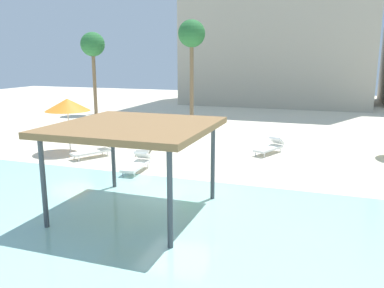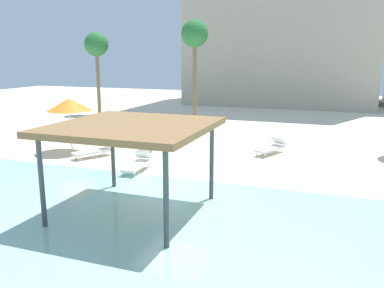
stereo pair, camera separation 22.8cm
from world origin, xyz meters
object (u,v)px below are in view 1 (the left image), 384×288
object	(u,v)px
shade_pavilion	(135,129)
lounge_chair_2	(146,145)
lounge_chair_1	(270,147)
palm_tree_3	(192,36)
lounge_chair_3	(137,163)
lounge_chair_0	(94,150)
beach_umbrella_orange_3	(67,105)
palm_tree_2	(93,46)

from	to	relation	value
shade_pavilion	lounge_chair_2	bearing A→B (deg)	113.58
shade_pavilion	lounge_chair_1	distance (m)	9.50
lounge_chair_1	lounge_chair_2	world-z (taller)	same
lounge_chair_1	palm_tree_3	size ratio (longest dim) A/B	0.28
lounge_chair_3	palm_tree_3	size ratio (longest dim) A/B	0.27
lounge_chair_0	lounge_chair_2	size ratio (longest dim) A/B	0.98
palm_tree_3	shade_pavilion	bearing A→B (deg)	-76.16
palm_tree_3	lounge_chair_1	bearing A→B (deg)	-49.92
beach_umbrella_orange_3	lounge_chair_0	xyz separation A→B (m)	(1.75, -0.60, -1.98)
lounge_chair_1	beach_umbrella_orange_3	bearing A→B (deg)	-49.74
palm_tree_3	palm_tree_2	bearing A→B (deg)	173.73
lounge_chair_2	lounge_chair_3	size ratio (longest dim) A/B	1.03
shade_pavilion	palm_tree_2	size ratio (longest dim) A/B	0.67
beach_umbrella_orange_3	lounge_chair_2	xyz separation A→B (m)	(3.52, 1.27, -1.98)
beach_umbrella_orange_3	palm_tree_2	world-z (taller)	palm_tree_2
shade_pavilion	lounge_chair_2	xyz separation A→B (m)	(-3.18, 7.28, -2.21)
lounge_chair_3	palm_tree_2	distance (m)	18.36
shade_pavilion	lounge_chair_0	world-z (taller)	shade_pavilion
palm_tree_2	palm_tree_3	world-z (taller)	palm_tree_3
lounge_chair_0	lounge_chair_2	xyz separation A→B (m)	(1.77, 1.87, 0.00)
lounge_chair_2	palm_tree_2	world-z (taller)	palm_tree_2
lounge_chair_3	palm_tree_2	xyz separation A→B (m)	(-10.80, 13.97, 5.03)
shade_pavilion	palm_tree_3	xyz separation A→B (m)	(-4.19, 17.00, 3.41)
beach_umbrella_orange_3	palm_tree_3	bearing A→B (deg)	77.10
lounge_chair_2	lounge_chair_0	bearing A→B (deg)	-58.90
shade_pavilion	palm_tree_2	bearing A→B (deg)	125.49
lounge_chair_1	palm_tree_3	xyz separation A→B (m)	(-6.85, 8.14, 5.61)
lounge_chair_1	palm_tree_2	xyz separation A→B (m)	(-15.46, 9.09, 5.03)
lounge_chair_0	lounge_chair_3	distance (m)	3.29
beach_umbrella_orange_3	lounge_chair_3	xyz separation A→B (m)	(4.71, -2.04, -1.98)
lounge_chair_0	palm_tree_2	size ratio (longest dim) A/B	0.30
lounge_chair_0	lounge_chair_1	world-z (taller)	same
lounge_chair_1	lounge_chair_3	size ratio (longest dim) A/B	1.02
shade_pavilion	lounge_chair_2	world-z (taller)	shade_pavilion
lounge_chair_2	lounge_chair_3	distance (m)	3.52
shade_pavilion	palm_tree_2	xyz separation A→B (m)	(-12.79, 17.94, 2.83)
lounge_chair_2	palm_tree_3	size ratio (longest dim) A/B	0.28
lounge_chair_0	palm_tree_3	distance (m)	12.89
beach_umbrella_orange_3	lounge_chair_0	distance (m)	2.71
lounge_chair_3	shade_pavilion	bearing A→B (deg)	22.81
lounge_chair_0	lounge_chair_1	size ratio (longest dim) A/B	0.98
lounge_chair_1	lounge_chair_3	distance (m)	6.75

